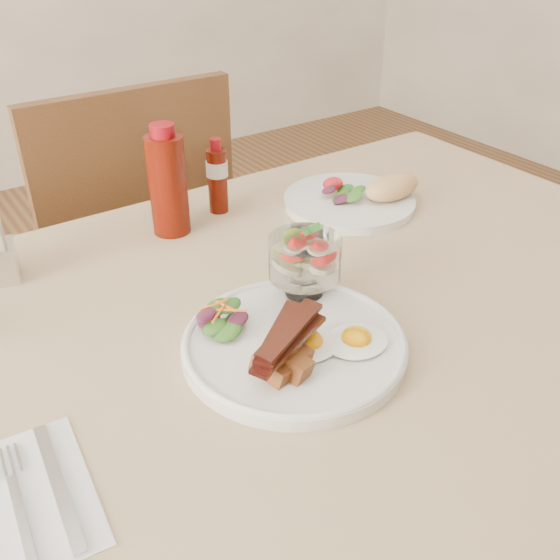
{
  "coord_description": "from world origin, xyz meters",
  "views": [
    {
      "loc": [
        -0.42,
        -0.57,
        1.24
      ],
      "look_at": [
        -0.04,
        -0.01,
        0.82
      ],
      "focal_mm": 40.0,
      "sensor_mm": 36.0,
      "label": 1
    }
  ],
  "objects_px": {
    "chair_far": "(130,254)",
    "second_plate": "(359,197)",
    "main_plate": "(294,345)",
    "hot_sauce_bottle": "(217,177)",
    "fruit_cup": "(305,258)",
    "table": "(299,357)",
    "ketchup_bottle": "(168,183)"
  },
  "relations": [
    {
      "from": "chair_far",
      "to": "second_plate",
      "type": "distance_m",
      "value": 0.59
    },
    {
      "from": "main_plate",
      "to": "chair_far",
      "type": "bearing_deg",
      "value": 85.17
    },
    {
      "from": "hot_sauce_bottle",
      "to": "second_plate",
      "type": "bearing_deg",
      "value": -29.27
    },
    {
      "from": "fruit_cup",
      "to": "hot_sauce_bottle",
      "type": "distance_m",
      "value": 0.33
    },
    {
      "from": "chair_far",
      "to": "main_plate",
      "type": "distance_m",
      "value": 0.78
    },
    {
      "from": "table",
      "to": "hot_sauce_bottle",
      "type": "height_order",
      "value": "hot_sauce_bottle"
    },
    {
      "from": "table",
      "to": "fruit_cup",
      "type": "relative_size",
      "value": 13.33
    },
    {
      "from": "chair_far",
      "to": "ketchup_bottle",
      "type": "xyz_separation_m",
      "value": [
        -0.04,
        -0.36,
        0.31
      ]
    },
    {
      "from": "chair_far",
      "to": "hot_sauce_bottle",
      "type": "relative_size",
      "value": 6.95
    },
    {
      "from": "main_plate",
      "to": "ketchup_bottle",
      "type": "relative_size",
      "value": 1.52
    },
    {
      "from": "table",
      "to": "second_plate",
      "type": "bearing_deg",
      "value": 35.92
    },
    {
      "from": "fruit_cup",
      "to": "main_plate",
      "type": "bearing_deg",
      "value": -132.8
    },
    {
      "from": "second_plate",
      "to": "ketchup_bottle",
      "type": "height_order",
      "value": "ketchup_bottle"
    },
    {
      "from": "chair_far",
      "to": "second_plate",
      "type": "xyz_separation_m",
      "value": [
        0.28,
        -0.46,
        0.24
      ]
    },
    {
      "from": "chair_far",
      "to": "hot_sauce_bottle",
      "type": "xyz_separation_m",
      "value": [
        0.06,
        -0.33,
        0.29
      ]
    },
    {
      "from": "table",
      "to": "chair_far",
      "type": "distance_m",
      "value": 0.68
    },
    {
      "from": "fruit_cup",
      "to": "chair_far",
      "type": "bearing_deg",
      "value": 91.06
    },
    {
      "from": "chair_far",
      "to": "fruit_cup",
      "type": "distance_m",
      "value": 0.72
    },
    {
      "from": "table",
      "to": "fruit_cup",
      "type": "xyz_separation_m",
      "value": [
        0.01,
        0.01,
        0.16
      ]
    },
    {
      "from": "second_plate",
      "to": "table",
      "type": "bearing_deg",
      "value": -144.08
    },
    {
      "from": "chair_far",
      "to": "fruit_cup",
      "type": "bearing_deg",
      "value": -88.94
    },
    {
      "from": "ketchup_bottle",
      "to": "hot_sauce_bottle",
      "type": "distance_m",
      "value": 0.11
    },
    {
      "from": "hot_sauce_bottle",
      "to": "table",
      "type": "bearing_deg",
      "value": -100.4
    },
    {
      "from": "second_plate",
      "to": "ketchup_bottle",
      "type": "xyz_separation_m",
      "value": [
        -0.33,
        0.1,
        0.07
      ]
    },
    {
      "from": "second_plate",
      "to": "ketchup_bottle",
      "type": "distance_m",
      "value": 0.35
    },
    {
      "from": "fruit_cup",
      "to": "second_plate",
      "type": "bearing_deg",
      "value": 36.11
    },
    {
      "from": "table",
      "to": "hot_sauce_bottle",
      "type": "relative_size",
      "value": 9.95
    },
    {
      "from": "fruit_cup",
      "to": "ketchup_bottle",
      "type": "relative_size",
      "value": 0.54
    },
    {
      "from": "chair_far",
      "to": "ketchup_bottle",
      "type": "bearing_deg",
      "value": -96.92
    },
    {
      "from": "ketchup_bottle",
      "to": "second_plate",
      "type": "bearing_deg",
      "value": -17.26
    },
    {
      "from": "main_plate",
      "to": "fruit_cup",
      "type": "bearing_deg",
      "value": 47.2
    },
    {
      "from": "main_plate",
      "to": "ketchup_bottle",
      "type": "bearing_deg",
      "value": 87.16
    }
  ]
}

